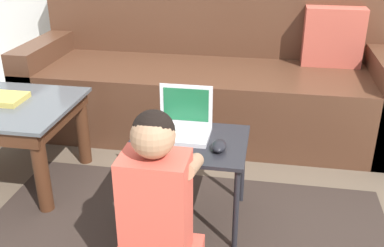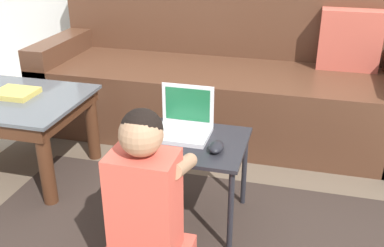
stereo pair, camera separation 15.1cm
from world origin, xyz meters
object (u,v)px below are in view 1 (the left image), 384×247
couch (209,83)px  computer_mouse (219,146)px  laptop_desk (189,151)px  laptop (183,127)px  person_seated (157,218)px  book_on_table (4,99)px

couch → computer_mouse: (0.20, -1.11, 0.12)m
laptop_desk → computer_mouse: computer_mouse is taller
couch → laptop_desk: couch is taller
laptop → person_seated: bearing=-90.0°
computer_mouse → book_on_table: (-1.13, 0.27, 0.03)m
couch → laptop: size_ratio=9.58×
laptop_desk → person_seated: bearing=-94.5°
laptop → person_seated: person_seated is taller
couch → computer_mouse: size_ratio=22.36×
couch → computer_mouse: bearing=-79.9°
person_seated → computer_mouse: bearing=65.1°
laptop → book_on_table: 0.97m
laptop_desk → laptop: laptop is taller
laptop → computer_mouse: 0.21m
laptop → book_on_table: (-0.96, 0.15, 0.01)m
laptop_desk → laptop: (-0.03, 0.06, 0.09)m
laptop_desk → person_seated: size_ratio=0.70×
laptop → book_on_table: size_ratio=1.15×
book_on_table → laptop_desk: bearing=-11.9°
couch → book_on_table: (-0.93, -0.84, 0.15)m
laptop_desk → book_on_table: book_on_table is taller
laptop → computer_mouse: size_ratio=2.33×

